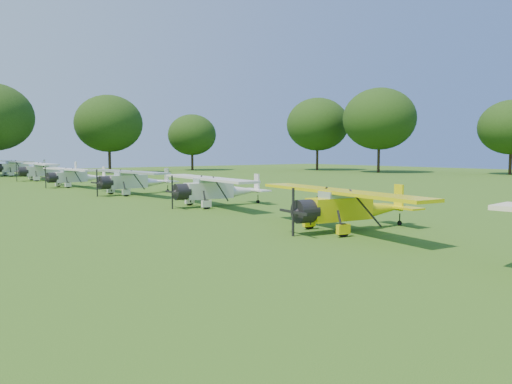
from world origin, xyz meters
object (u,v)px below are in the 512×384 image
(aircraft_5, at_px, (75,175))
(aircraft_7, at_px, (19,166))
(aircraft_6, at_px, (46,169))
(aircraft_2, at_px, (348,204))
(aircraft_4, at_px, (133,179))
(aircraft_3, at_px, (216,188))

(aircraft_5, height_order, aircraft_7, aircraft_7)
(aircraft_6, distance_m, aircraft_7, 14.06)
(aircraft_6, height_order, aircraft_7, aircraft_7)
(aircraft_6, bearing_deg, aircraft_2, -88.14)
(aircraft_4, height_order, aircraft_5, aircraft_4)
(aircraft_7, bearing_deg, aircraft_3, -94.79)
(aircraft_4, distance_m, aircraft_7, 38.01)
(aircraft_4, bearing_deg, aircraft_7, 84.57)
(aircraft_7, bearing_deg, aircraft_2, -95.67)
(aircraft_7, bearing_deg, aircraft_6, -95.82)
(aircraft_3, bearing_deg, aircraft_2, -88.19)
(aircraft_6, bearing_deg, aircraft_4, -87.65)
(aircraft_3, relative_size, aircraft_5, 1.03)
(aircraft_7, bearing_deg, aircraft_5, -97.24)
(aircraft_3, bearing_deg, aircraft_5, 99.31)
(aircraft_5, relative_size, aircraft_7, 0.84)
(aircraft_4, xyz_separation_m, aircraft_6, (-0.34, 23.95, 0.08))
(aircraft_5, bearing_deg, aircraft_4, -91.06)
(aircraft_4, relative_size, aircraft_6, 0.94)
(aircraft_2, xyz_separation_m, aircraft_3, (0.70, 11.65, 0.02))
(aircraft_3, relative_size, aircraft_7, 0.87)
(aircraft_4, distance_m, aircraft_5, 11.36)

